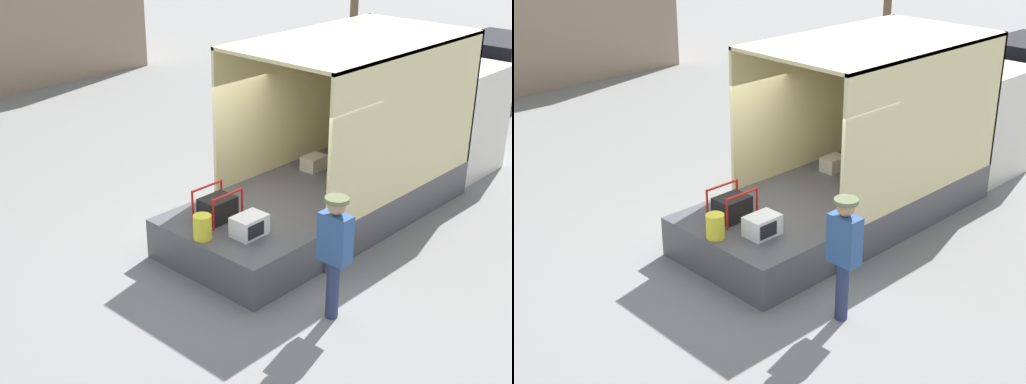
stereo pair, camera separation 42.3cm
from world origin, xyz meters
TOP-DOWN VIEW (x-y plane):
  - ground_plane at (0.00, 0.00)m, footprint 160.00×160.00m
  - box_truck at (3.70, 0.00)m, footprint 6.13×2.48m
  - tailgate_deck at (-0.77, 0.00)m, footprint 1.55×2.35m
  - microwave at (-0.80, -0.38)m, footprint 0.52×0.38m
  - portable_generator at (-0.73, 0.36)m, footprint 0.66×0.50m
  - orange_bucket at (-1.37, 0.05)m, footprint 0.28×0.28m
  - worker_person at (-0.87, -2.02)m, footprint 0.32×0.44m
  - pickup_truck_black at (10.56, 1.59)m, footprint 5.54×2.01m

SIDE VIEW (x-z plane):
  - ground_plane at x=0.00m, z-range 0.00..0.00m
  - tailgate_deck at x=-0.77m, z-range 0.00..0.66m
  - pickup_truck_black at x=10.56m, z-range -0.15..1.49m
  - microwave at x=-0.80m, z-range 0.66..0.98m
  - orange_bucket at x=-1.37m, z-range 0.66..1.04m
  - portable_generator at x=-0.73m, z-range 0.60..1.12m
  - box_truck at x=3.70m, z-range -0.62..2.52m
  - worker_person at x=-0.87m, z-range 0.22..2.02m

